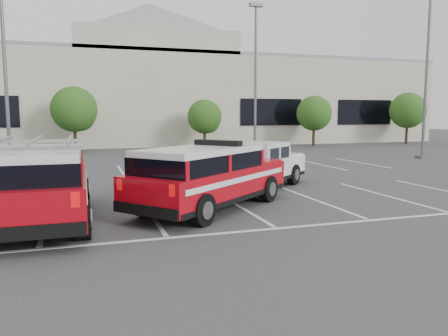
# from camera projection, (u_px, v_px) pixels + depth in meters

# --- Properties ---
(ground) EXTENTS (120.00, 120.00, 0.00)m
(ground) POSITION_uv_depth(u_px,v_px,m) (238.00, 206.00, 13.36)
(ground) COLOR #333336
(ground) RESTS_ON ground
(stall_markings) EXTENTS (23.00, 15.00, 0.01)m
(stall_markings) POSITION_uv_depth(u_px,v_px,m) (200.00, 184.00, 17.61)
(stall_markings) COLOR silver
(stall_markings) RESTS_ON ground
(convention_building) EXTENTS (60.00, 16.99, 13.20)m
(convention_building) POSITION_uv_depth(u_px,v_px,m) (131.00, 95.00, 42.94)
(convention_building) COLOR beige
(convention_building) RESTS_ON ground
(tree_mid_left) EXTENTS (3.37, 3.37, 4.85)m
(tree_mid_left) POSITION_uv_depth(u_px,v_px,m) (75.00, 111.00, 32.32)
(tree_mid_left) COLOR #3F2B19
(tree_mid_left) RESTS_ON ground
(tree_mid_right) EXTENTS (2.77, 2.77, 3.99)m
(tree_mid_right) POSITION_uv_depth(u_px,v_px,m) (205.00, 118.00, 35.44)
(tree_mid_right) COLOR #3F2B19
(tree_mid_right) RESTS_ON ground
(tree_right) EXTENTS (3.07, 3.07, 4.42)m
(tree_right) POSITION_uv_depth(u_px,v_px,m) (315.00, 115.00, 38.45)
(tree_right) COLOR #3F2B19
(tree_right) RESTS_ON ground
(tree_far_right) EXTENTS (3.37, 3.37, 4.85)m
(tree_far_right) POSITION_uv_depth(u_px,v_px,m) (408.00, 112.00, 41.46)
(tree_far_right) COLOR #3F2B19
(tree_far_right) RESTS_ON ground
(light_pole_left) EXTENTS (0.90, 0.60, 10.24)m
(light_pole_left) POSITION_uv_depth(u_px,v_px,m) (5.00, 66.00, 21.63)
(light_pole_left) COLOR #59595E
(light_pole_left) RESTS_ON ground
(light_pole_mid) EXTENTS (0.90, 0.60, 10.24)m
(light_pole_mid) POSITION_uv_depth(u_px,v_px,m) (255.00, 79.00, 29.98)
(light_pole_mid) COLOR #59595E
(light_pole_mid) RESTS_ON ground
(light_pole_right) EXTENTS (0.90, 0.60, 10.24)m
(light_pole_right) POSITION_uv_depth(u_px,v_px,m) (426.00, 75.00, 27.05)
(light_pole_right) COLOR #59595E
(light_pole_right) RESTS_ON ground
(fire_chief_suv) EXTENTS (5.73, 5.29, 2.02)m
(fire_chief_suv) POSITION_uv_depth(u_px,v_px,m) (209.00, 182.00, 12.78)
(fire_chief_suv) COLOR #A40712
(fire_chief_suv) RESTS_ON ground
(white_pickup) EXTENTS (5.53, 5.09, 1.72)m
(white_pickup) POSITION_uv_depth(u_px,v_px,m) (253.00, 171.00, 16.34)
(white_pickup) COLOR silver
(white_pickup) RESTS_ON ground
(ladder_suv) EXTENTS (2.21, 5.62, 2.21)m
(ladder_suv) POSITION_uv_depth(u_px,v_px,m) (40.00, 191.00, 10.92)
(ladder_suv) COLOR #A40712
(ladder_suv) RESTS_ON ground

